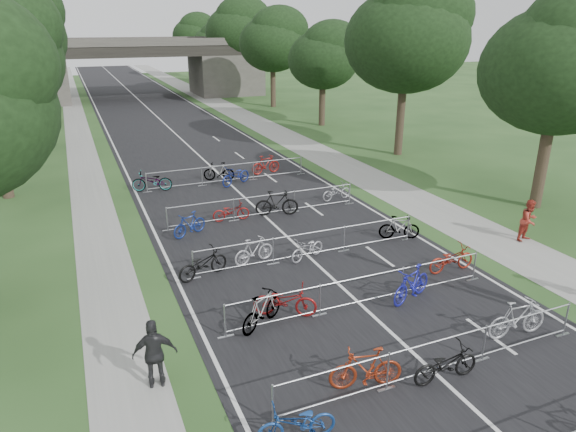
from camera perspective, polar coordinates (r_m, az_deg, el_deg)
name	(u,v)px	position (r m, az deg, el deg)	size (l,w,h in m)	color
road	(158,117)	(52.86, -14.28, 10.58)	(11.00, 140.00, 0.01)	black
sidewalk_right	(236,112)	(54.64, -5.85, 11.41)	(3.00, 140.00, 0.01)	gray
sidewalk_left	(76,123)	(52.27, -22.50, 9.56)	(2.00, 140.00, 0.01)	gray
lane_markings	(158,117)	(52.86, -14.28, 10.58)	(0.12, 140.00, 0.00)	silver
overpass_bridge	(134,69)	(67.21, -16.75, 15.42)	(31.00, 8.00, 7.05)	#46443F
tree_right_0	(563,64)	(27.40, 28.25, 14.68)	(7.17, 7.17, 10.93)	#33261C
tree_right_1	(409,36)	(36.22, 13.27, 18.93)	(8.18, 8.18, 12.47)	#33261C
tree_left_2	(2,32)	(41.62, -29.21, 17.44)	(8.40, 8.40, 12.81)	#33261C
tree_right_2	(325,57)	(46.58, 4.09, 17.24)	(6.16, 6.16, 9.39)	#33261C
tree_left_3	(18,49)	(53.63, -27.84, 16.06)	(6.72, 6.72, 10.25)	#33261C
tree_right_3	(274,41)	(57.49, -1.59, 18.89)	(7.17, 7.17, 10.93)	#33261C
tree_left_4	(23,37)	(65.58, -27.33, 17.29)	(7.56, 7.56, 11.53)	#33261C
tree_right_4	(239,30)	(68.77, -5.50, 19.90)	(8.18, 8.18, 12.47)	#33261C
tree_left_5	(27,28)	(77.55, -26.98, 18.13)	(8.40, 8.40, 12.81)	#33261C
tree_right_5	(214,43)	(80.32, -8.21, 18.49)	(6.16, 6.16, 9.39)	#33261C
tree_left_6	(33,39)	(89.57, -26.46, 17.21)	(6.72, 6.72, 10.25)	#33261C
tree_right_6	(195,34)	(91.93, -10.33, 19.23)	(7.17, 7.17, 10.93)	#33261C
barrier_row_2	(438,357)	(14.32, 16.32, -14.78)	(9.70, 0.08, 1.10)	#9FA1A6
barrier_row_3	(362,291)	(16.91, 8.27, -8.23)	(9.70, 0.08, 1.10)	#9FA1A6
barrier_row_4	(310,245)	(20.06, 2.42, -3.21)	(9.70, 0.08, 1.10)	#9FA1A6
barrier_row_5	(265,206)	(24.35, -2.61, 1.17)	(9.70, 0.08, 1.10)	#9FA1A6
barrier_row_6	(228,174)	(29.79, -6.67, 4.70)	(9.70, 0.08, 1.10)	#9FA1A6
bike_8	(297,424)	(12.05, 0.99, -22.09)	(0.62, 1.78, 0.94)	navy
bike_9	(366,368)	(13.49, 8.63, -16.41)	(0.54, 1.90, 1.14)	#993016
bike_10	(446,364)	(14.19, 17.12, -15.47)	(0.66, 1.88, 0.99)	black
bike_11	(517,319)	(16.60, 24.13, -10.39)	(0.56, 1.97, 1.18)	#9A9BA1
bike_12	(262,310)	(15.68, -2.93, -10.40)	(0.53, 1.88, 1.13)	#9FA1A6
bike_13	(285,301)	(16.22, -0.34, -9.41)	(0.70, 2.00, 1.05)	maroon
bike_14	(412,284)	(17.51, 13.58, -7.37)	(0.56, 1.99, 1.19)	#1C1E9E
bike_15	(451,259)	(19.90, 17.68, -4.57)	(0.67, 1.92, 1.01)	maroon
bike_16	(203,264)	(18.79, -9.44, -5.27)	(0.70, 2.00, 1.05)	black
bike_17	(254,251)	(19.65, -3.81, -3.87)	(0.48, 1.71, 1.03)	#B9B8C0
bike_18	(308,249)	(19.97, 2.19, -3.64)	(0.59, 1.69, 0.89)	#A5A5AD
bike_19	(399,228)	(22.27, 12.26, -1.27)	(0.49, 1.73, 1.04)	#9FA1A6
bike_20	(189,224)	(22.51, -10.89, -0.92)	(0.49, 1.74, 1.04)	navy
bike_21	(231,212)	(23.96, -6.35, 0.50)	(0.60, 1.73, 0.91)	maroon
bike_22	(277,203)	(24.42, -1.25, 1.43)	(0.58, 2.06, 1.24)	black
bike_23	(336,192)	(26.80, 5.41, 2.71)	(0.60, 1.71, 0.90)	#95959C
bike_24	(152,181)	(29.02, -14.90, 3.74)	(0.75, 2.15, 1.13)	#9FA1A6
bike_25	(219,172)	(30.29, -7.70, 4.91)	(0.51, 1.80, 1.08)	#9FA1A6
bike_26	(236,176)	(29.34, -5.81, 4.50)	(0.73, 2.10, 1.10)	navy
bike_27	(266,165)	(31.44, -2.48, 5.72)	(0.54, 1.91, 1.15)	maroon
pedestrian_b	(529,221)	(23.75, 25.21, -0.46)	(0.87, 0.68, 1.80)	#9E2E22
pedestrian_c	(155,354)	(13.60, -14.57, -14.62)	(1.10, 0.46, 1.88)	#232426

